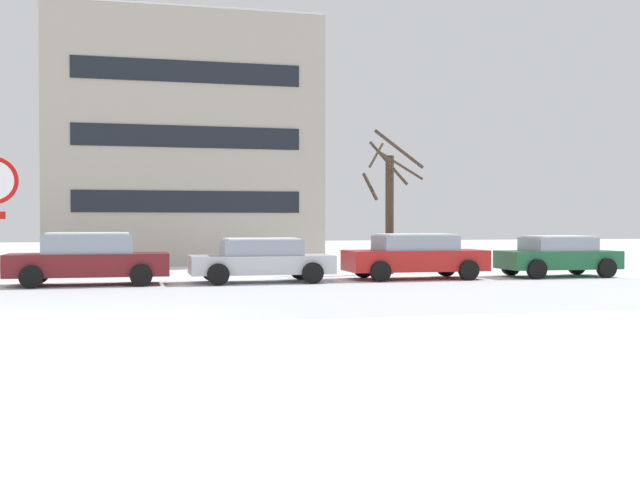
% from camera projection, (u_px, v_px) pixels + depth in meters
% --- Properties ---
extents(ground_plane, '(120.00, 120.00, 0.00)m').
position_uv_depth(ground_plane, '(98.00, 319.00, 14.93)').
color(ground_plane, white).
extents(road_surface, '(80.00, 8.21, 0.00)m').
position_uv_depth(road_surface, '(103.00, 302.00, 17.94)').
color(road_surface, silver).
rests_on(road_surface, ground).
extents(parked_car_maroon, '(4.56, 2.02, 1.53)m').
position_uv_depth(parked_car_maroon, '(88.00, 259.00, 22.92)').
color(parked_car_maroon, maroon).
rests_on(parked_car_maroon, ground).
extents(parked_car_silver, '(4.31, 2.01, 1.35)m').
position_uv_depth(parked_car_silver, '(261.00, 260.00, 23.94)').
color(parked_car_silver, silver).
rests_on(parked_car_silver, ground).
extents(parked_car_red, '(4.48, 2.08, 1.46)m').
position_uv_depth(parked_car_red, '(415.00, 256.00, 25.37)').
color(parked_car_red, red).
rests_on(parked_car_red, ground).
extents(parked_car_green, '(3.89, 2.03, 1.38)m').
position_uv_depth(parked_car_green, '(558.00, 256.00, 26.46)').
color(parked_car_green, '#1E6038').
rests_on(parked_car_green, ground).
extents(tree_far_right, '(1.88, 1.80, 4.99)m').
position_uv_depth(tree_far_right, '(389.00, 204.00, 27.81)').
color(tree_far_right, '#423326').
rests_on(tree_far_right, ground).
extents(building_far_left, '(11.65, 8.54, 10.80)m').
position_uv_depth(building_far_left, '(181.00, 145.00, 36.66)').
color(building_far_left, '#B2A899').
rests_on(building_far_left, ground).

